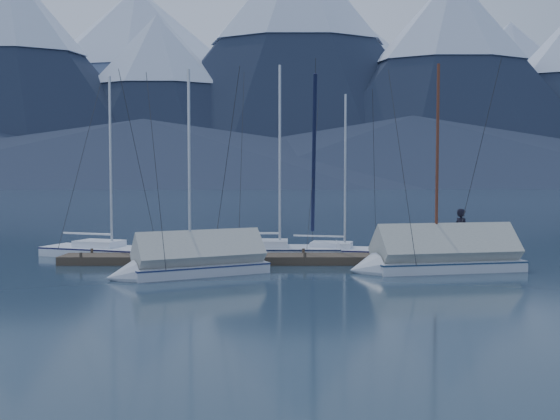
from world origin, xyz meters
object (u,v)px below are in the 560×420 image
(sailboat_open_right, at_px, (354,254))
(sailboat_open_mid, at_px, (291,253))
(sailboat_open_left, at_px, (121,254))
(sailboat_covered_far, at_px, (187,264))
(sailboat_covered_near, at_px, (432,259))
(person, at_px, (461,232))

(sailboat_open_right, bearing_deg, sailboat_open_mid, 179.34)
(sailboat_open_left, xyz_separation_m, sailboat_open_right, (10.39, 0.07, -0.01))
(sailboat_covered_far, bearing_deg, sailboat_open_mid, 52.65)
(sailboat_open_mid, relative_size, sailboat_covered_near, 1.08)
(sailboat_open_mid, xyz_separation_m, sailboat_covered_near, (5.30, -4.00, 0.27))
(sailboat_open_right, xyz_separation_m, sailboat_covered_near, (2.47, -3.96, 0.29))
(sailboat_covered_near, bearing_deg, sailboat_open_left, 163.17)
(sailboat_open_mid, bearing_deg, sailboat_covered_near, -37.04)
(sailboat_open_mid, bearing_deg, sailboat_open_left, -179.21)
(sailboat_open_mid, height_order, sailboat_covered_near, sailboat_open_mid)
(sailboat_covered_near, bearing_deg, sailboat_covered_far, -173.44)
(sailboat_covered_near, relative_size, person, 4.50)
(sailboat_covered_far, xyz_separation_m, person, (10.87, 3.09, 0.90))
(sailboat_open_left, xyz_separation_m, person, (14.58, -1.86, 1.15))
(sailboat_covered_far, relative_size, person, 4.23)
(person, bearing_deg, sailboat_covered_near, 114.98)
(sailboat_open_left, distance_m, person, 14.74)
(sailboat_open_left, height_order, sailboat_covered_far, sailboat_open_left)
(sailboat_covered_near, relative_size, sailboat_covered_far, 1.06)
(sailboat_open_right, distance_m, person, 4.75)
(sailboat_open_left, bearing_deg, sailboat_open_mid, 0.79)
(sailboat_open_left, distance_m, sailboat_covered_far, 6.19)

